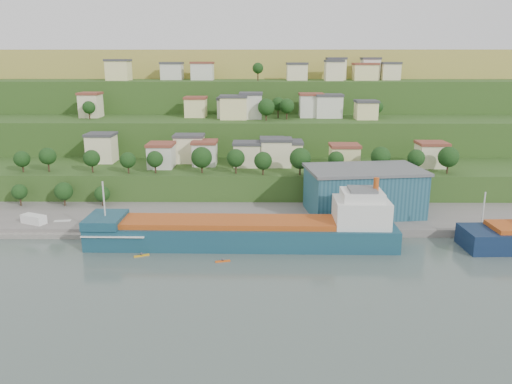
{
  "coord_description": "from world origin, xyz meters",
  "views": [
    {
      "loc": [
        9.85,
        -104.03,
        43.37
      ],
      "look_at": [
        8.72,
        15.0,
        11.83
      ],
      "focal_mm": 35.0,
      "sensor_mm": 36.0,
      "label": 1
    }
  ],
  "objects_px": {
    "cargo_ship_near": "(252,233)",
    "kayak_orange": "(223,261)",
    "warehouse": "(363,191)",
    "caravan": "(34,221)"
  },
  "relations": [
    {
      "from": "kayak_orange",
      "to": "caravan",
      "type": "bearing_deg",
      "value": 143.97
    },
    {
      "from": "kayak_orange",
      "to": "warehouse",
      "type": "bearing_deg",
      "value": 25.62
    },
    {
      "from": "cargo_ship_near",
      "to": "warehouse",
      "type": "bearing_deg",
      "value": 34.41
    },
    {
      "from": "warehouse",
      "to": "caravan",
      "type": "xyz_separation_m",
      "value": [
        -87.86,
        -10.21,
        -5.69
      ]
    },
    {
      "from": "warehouse",
      "to": "kayak_orange",
      "type": "xyz_separation_m",
      "value": [
        -36.88,
        -30.69,
        -8.19
      ]
    },
    {
      "from": "warehouse",
      "to": "caravan",
      "type": "distance_m",
      "value": 88.63
    },
    {
      "from": "warehouse",
      "to": "caravan",
      "type": "height_order",
      "value": "warehouse"
    },
    {
      "from": "cargo_ship_near",
      "to": "kayak_orange",
      "type": "xyz_separation_m",
      "value": [
        -6.28,
        -10.34,
        -2.78
      ]
    },
    {
      "from": "cargo_ship_near",
      "to": "kayak_orange",
      "type": "distance_m",
      "value": 12.41
    },
    {
      "from": "cargo_ship_near",
      "to": "kayak_orange",
      "type": "height_order",
      "value": "cargo_ship_near"
    }
  ]
}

